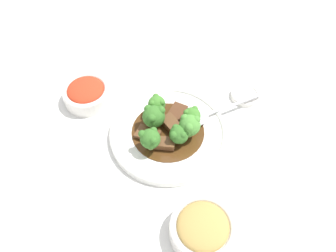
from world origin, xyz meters
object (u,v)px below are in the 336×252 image
broccoli_floret_4 (190,125)px  beef_strip_2 (177,112)px  beef_strip_0 (148,134)px  broccoli_floret_0 (178,134)px  broccoli_floret_1 (154,116)px  sauce_dish (245,95)px  beef_strip_3 (163,143)px  serving_spoon (201,116)px  broccoli_floret_2 (192,116)px  side_bowl_kimchi (87,93)px  side_bowl_appetizer (203,229)px  main_plate (168,132)px  beef_strip_1 (174,127)px  broccoli_floret_5 (150,139)px  broccoli_floret_3 (157,104)px

broccoli_floret_4 → beef_strip_2: bearing=-107.5°
beef_strip_0 → broccoli_floret_0: (-0.04, 0.05, 0.02)m
broccoli_floret_1 → sauce_dish: size_ratio=0.82×
beef_strip_3 → serving_spoon: size_ratio=0.25×
broccoli_floret_4 → serving_spoon: 0.06m
serving_spoon → broccoli_floret_2: bearing=-4.2°
side_bowl_kimchi → side_bowl_appetizer: size_ratio=0.94×
main_plate → beef_strip_3: beef_strip_3 is taller
serving_spoon → sauce_dish: size_ratio=3.20×
side_bowl_kimchi → broccoli_floret_0: bearing=109.3°
sauce_dish → broccoli_floret_2: bearing=-3.7°
beef_strip_2 → beef_strip_3: 0.09m
beef_strip_2 → side_bowl_appetizer: bearing=59.7°
main_plate → beef_strip_1: bearing=150.6°
broccoli_floret_1 → broccoli_floret_5: bearing=45.9°
beef_strip_0 → broccoli_floret_1: bearing=-155.5°
main_plate → serving_spoon: 0.08m
main_plate → broccoli_floret_5: 0.07m
broccoli_floret_2 → side_bowl_appetizer: size_ratio=0.39×
beef_strip_2 → broccoli_floret_5: size_ratio=1.02×
beef_strip_2 → broccoli_floret_0: size_ratio=1.22×
beef_strip_1 → broccoli_floret_3: bearing=-89.3°
beef_strip_2 → broccoli_floret_2: broccoli_floret_2 is taller
beef_strip_3 → side_bowl_appetizer: side_bowl_appetizer is taller
main_plate → broccoli_floret_2: bearing=161.3°
broccoli_floret_0 → broccoli_floret_1: (0.01, -0.07, 0.01)m
beef_strip_3 → broccoli_floret_1: bearing=-108.0°
broccoli_floret_5 → serving_spoon: bearing=177.2°
broccoli_floret_4 → side_bowl_appetizer: bearing=55.7°
beef_strip_0 → beef_strip_3: (-0.01, 0.04, 0.00)m
broccoli_floret_2 → broccoli_floret_3: broccoli_floret_3 is taller
main_plate → beef_strip_0: 0.05m
beef_strip_2 → sauce_dish: beef_strip_2 is taller
serving_spoon → sauce_dish: (-0.14, 0.01, -0.02)m
main_plate → broccoli_floret_1: 0.05m
broccoli_floret_1 → broccoli_floret_5: (0.04, 0.04, 0.00)m
broccoli_floret_5 → beef_strip_0: bearing=-115.1°
broccoli_floret_0 → side_bowl_appetizer: bearing=63.1°
main_plate → broccoli_floret_3: size_ratio=5.28×
broccoli_floret_0 → broccoli_floret_2: bearing=-160.4°
beef_strip_3 → side_bowl_appetizer: 0.20m
beef_strip_1 → sauce_dish: 0.21m
broccoli_floret_1 → broccoli_floret_4: 0.08m
broccoli_floret_5 → side_bowl_appetizer: 0.20m
main_plate → side_bowl_kimchi: 0.22m
broccoli_floret_1 → beef_strip_1: bearing=128.2°
sauce_dish → beef_strip_3: bearing=-1.0°
beef_strip_2 → beef_strip_1: bearing=42.0°
beef_strip_3 → side_bowl_kimchi: size_ratio=0.49×
broccoli_floret_1 → serving_spoon: size_ratio=0.26×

